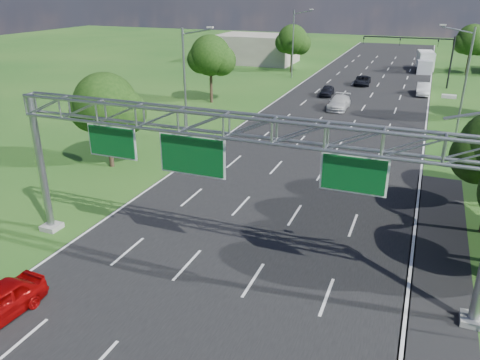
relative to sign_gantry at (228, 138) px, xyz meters
The scene contains 18 objects.
ground 19.28m from the sign_gantry, 91.05° to the left, with size 220.00×220.00×0.00m, color #1C4C16.
road 19.28m from the sign_gantry, 91.05° to the left, with size 18.00×180.00×0.02m, color black.
road_flare 12.20m from the sign_gantry, 11.47° to the left, with size 3.00×30.00×0.02m, color black.
sign_gantry is the anchor object (origin of this frame).
traffic_signal 53.51m from the sign_gantry, 82.32° to the left, with size 12.21×0.24×7.00m.
streetlight_l_near 21.47m from the sign_gantry, 122.87° to the left, with size 2.97×0.22×10.16m.
streetlight_l_far 54.28m from the sign_gantry, 102.38° to the left, with size 2.97×0.22×10.16m.
streetlight_r_mid 30.10m from the sign_gantry, 68.60° to the left, with size 2.97×0.22×10.16m.
tree_verge_la 17.56m from the sign_gantry, 144.84° to the left, with size 5.76×4.80×7.40m.
tree_verge_lb 36.85m from the sign_gantry, 116.19° to the left, with size 5.76×4.80×8.06m.
tree_verge_lc 59.56m from the sign_gantry, 102.86° to the left, with size 5.76×4.80×7.62m.
tree_verge_re 67.48m from the sign_gantry, 78.24° to the left, with size 5.76×4.80×7.84m.
building_left 69.82m from the sign_gantry, 108.69° to the left, with size 14.00×10.00×5.00m, color gray.
car_queue_a 36.00m from the sign_gantry, 91.88° to the left, with size 2.10×5.18×1.50m, color beige.
car_queue_b 51.45m from the sign_gantry, 90.78° to the left, with size 2.12×4.59×1.27m, color black.
car_queue_c 42.64m from the sign_gantry, 95.35° to the left, with size 1.55×3.85×1.31m, color black.
car_queue_d 48.22m from the sign_gantry, 80.77° to the left, with size 1.62×4.65×1.53m, color #BEBEBE.
box_truck 68.03m from the sign_gantry, 83.87° to the left, with size 3.08×8.41×3.09m.
Camera 1 is at (8.27, -6.48, 13.20)m, focal length 35.00 mm.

